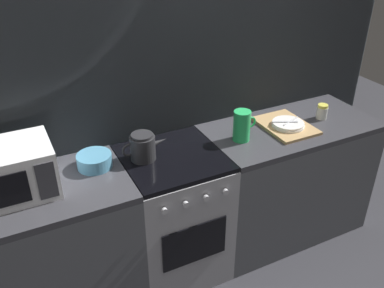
% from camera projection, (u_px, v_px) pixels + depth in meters
% --- Properties ---
extents(ground_plane, '(8.00, 8.00, 0.00)m').
position_uv_depth(ground_plane, '(175.00, 264.00, 2.97)').
color(ground_plane, '#2D2D33').
extents(back_wall, '(3.60, 0.05, 2.40)m').
position_uv_depth(back_wall, '(150.00, 91.00, 2.62)').
color(back_wall, gray).
rests_on(back_wall, ground_plane).
extents(counter_left, '(1.20, 0.60, 0.90)m').
position_uv_depth(counter_left, '(30.00, 260.00, 2.40)').
color(counter_left, '#515459').
rests_on(counter_left, ground_plane).
extents(stove_unit, '(0.60, 0.63, 0.90)m').
position_uv_depth(stove_unit, '(174.00, 215.00, 2.74)').
color(stove_unit, '#9E9EA3').
rests_on(stove_unit, ground_plane).
extents(counter_right, '(1.20, 0.60, 0.90)m').
position_uv_depth(counter_right, '(285.00, 179.00, 3.09)').
color(counter_right, '#515459').
rests_on(counter_right, ground_plane).
extents(microwave, '(0.46, 0.35, 0.27)m').
position_uv_depth(microwave, '(7.00, 172.00, 2.13)').
color(microwave, white).
rests_on(microwave, counter_left).
extents(kettle, '(0.28, 0.15, 0.17)m').
position_uv_depth(kettle, '(143.00, 147.00, 2.45)').
color(kettle, '#262628').
rests_on(kettle, stove_unit).
extents(mixing_bowl, '(0.20, 0.20, 0.08)m').
position_uv_depth(mixing_bowl, '(95.00, 161.00, 2.40)').
color(mixing_bowl, teal).
rests_on(mixing_bowl, counter_left).
extents(pitcher, '(0.16, 0.11, 0.20)m').
position_uv_depth(pitcher, '(242.00, 126.00, 2.65)').
color(pitcher, green).
rests_on(pitcher, counter_right).
extents(dish_pile, '(0.30, 0.40, 0.06)m').
position_uv_depth(dish_pile, '(287.00, 125.00, 2.83)').
color(dish_pile, tan).
rests_on(dish_pile, counter_right).
extents(spice_jar, '(0.08, 0.08, 0.10)m').
position_uv_depth(spice_jar, '(322.00, 112.00, 2.94)').
color(spice_jar, silver).
rests_on(spice_jar, counter_right).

